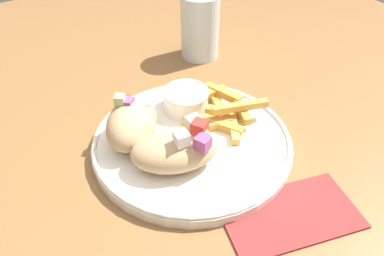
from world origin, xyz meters
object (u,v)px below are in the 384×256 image
Objects in this scene: pita_sandwich_far at (133,124)px; water_glass at (200,29)px; sauce_ramekin at (183,100)px; pita_sandwich_near at (176,149)px; fries_pile at (222,112)px; plate at (192,142)px.

water_glass reaches higher than pita_sandwich_far.
sauce_ramekin is at bearing -131.29° from water_glass.
fries_pile is at bearing 43.74° from pita_sandwich_near.
plate is 2.15× the size of pita_sandwich_near.
water_glass is at bearing 53.47° from plate.
pita_sandwich_near is 1.06× the size of pita_sandwich_far.
fries_pile reaches higher than plate.
sauce_ramekin is (0.03, 0.06, 0.02)m from plate.
pita_sandwich_near is 1.08× the size of water_glass.
plate is 0.07m from sauce_ramekin.
plate is 2.23× the size of fries_pile.
pita_sandwich_near is 0.11m from fries_pile.
plate is 0.06m from fries_pile.
fries_pile is at bearing -115.85° from water_glass.
sauce_ramekin is at bearing 126.58° from fries_pile.
pita_sandwich_far is at bearing -167.26° from sauce_ramekin.
pita_sandwich_far is 0.28m from water_glass.
fries_pile is 0.06m from sauce_ramekin.
fries_pile is 0.22m from water_glass.
water_glass reaches higher than plate.
fries_pile is 1.76× the size of sauce_ramekin.
pita_sandwich_near is 1.82× the size of sauce_ramekin.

